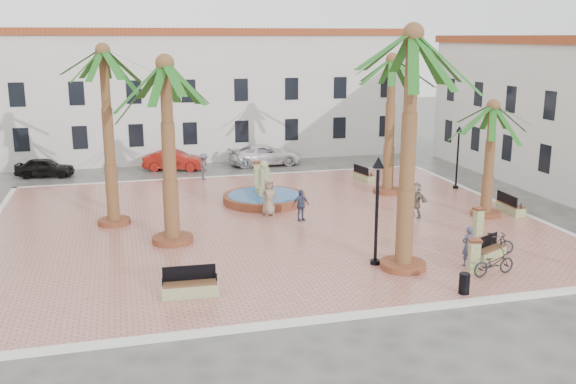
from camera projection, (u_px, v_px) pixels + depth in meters
name	position (u px, v px, depth m)	size (l,w,h in m)	color
ground	(268.00, 225.00, 31.17)	(120.00, 120.00, 0.00)	#56544F
plaza	(268.00, 224.00, 31.15)	(26.00, 22.00, 0.15)	#BF7465
kerb_n	(230.00, 177.00, 41.48)	(26.30, 0.30, 0.16)	silver
kerb_s	(345.00, 317.00, 20.81)	(26.30, 0.30, 0.16)	silver
kerb_e	(504.00, 206.00, 34.37)	(0.30, 22.30, 0.16)	silver
building_north	(208.00, 93.00, 48.82)	(30.40, 7.40, 9.50)	silver
fountain	(264.00, 197.00, 34.78)	(4.48, 4.48, 2.32)	brown
palm_nw	(104.00, 70.00, 29.15)	(5.05, 5.05, 8.52)	brown
palm_sw	(166.00, 86.00, 26.54)	(5.82, 5.82, 8.11)	brown
palm_s	(412.00, 61.00, 23.08)	(5.76, 5.76, 9.29)	brown
palm_e	(492.00, 121.00, 31.18)	(4.85, 4.85, 5.85)	brown
palm_ne	(392.00, 76.00, 35.46)	(5.38, 5.38, 7.92)	brown
bench_s	(190.00, 288.00, 22.25)	(1.98, 0.68, 1.03)	#909B63
bench_se	(489.00, 252.00, 26.02)	(1.79, 1.26, 0.92)	#909B63
bench_e	(510.00, 207.00, 32.78)	(0.61, 1.90, 1.00)	#909B63
bench_ne	(363.00, 176.00, 40.22)	(0.88, 1.81, 0.91)	#909B63
lamppost_s	(377.00, 192.00, 24.73)	(0.47, 0.47, 4.33)	black
lamppost_e	(458.00, 146.00, 37.48)	(0.41, 0.41, 3.73)	black
bollard_se	(474.00, 255.00, 24.40)	(0.57, 0.57, 1.31)	#909B63
bollard_n	(257.00, 172.00, 39.05)	(0.52, 0.52, 1.39)	#909B63
bollard_e	(478.00, 221.00, 29.05)	(0.47, 0.47, 1.26)	#909B63
litter_bin	(464.00, 283.00, 22.42)	(0.38, 0.38, 0.75)	black
cyclist_a	(468.00, 246.00, 25.08)	(0.59, 0.39, 1.61)	#383D52
bicycle_a	(494.00, 263.00, 24.13)	(0.64, 1.83, 0.96)	black
bicycle_b	(495.00, 244.00, 26.37)	(0.46, 1.62, 0.97)	black
pedestrian_fountain_a	(269.00, 197.00, 32.17)	(0.92, 0.60, 1.88)	#89705A
pedestrian_fountain_b	(301.00, 205.00, 31.25)	(0.91, 0.38, 1.55)	#393F5E
pedestrian_north	(204.00, 166.00, 40.28)	(1.07, 0.62, 1.66)	#4D4D53
pedestrian_east	(416.00, 200.00, 31.90)	(1.63, 0.52, 1.76)	#79695C
car_black	(45.00, 167.00, 41.74)	(1.49, 3.70, 1.26)	black
car_red	(175.00, 160.00, 43.85)	(1.46, 4.18, 1.38)	maroon
car_silver	(260.00, 156.00, 45.61)	(1.83, 4.49, 1.30)	#9A9BA2
car_white	(266.00, 155.00, 45.72)	(2.35, 5.10, 1.42)	white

